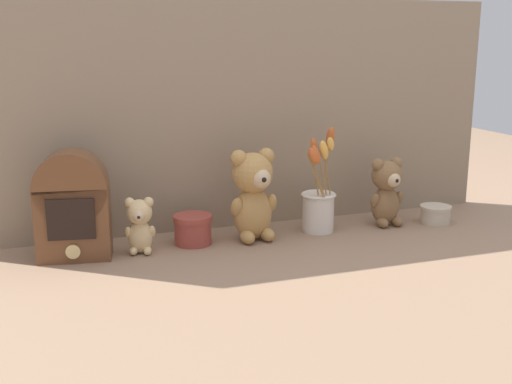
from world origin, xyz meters
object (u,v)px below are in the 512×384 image
object	(u,v)px
teddy_bear_medium	(387,190)
decorative_tin_tall	(435,214)
teddy_bear_large	(253,193)
teddy_bear_small	(140,224)
vintage_radio	(73,205)
flower_vase	(319,203)
decorative_tin_short	(193,229)

from	to	relation	value
teddy_bear_medium	decorative_tin_tall	world-z (taller)	teddy_bear_medium
teddy_bear_medium	teddy_bear_large	bearing A→B (deg)	-179.45
teddy_bear_small	teddy_bear_medium	bearing A→B (deg)	1.20
teddy_bear_large	vintage_radio	world-z (taller)	vintage_radio
vintage_radio	decorative_tin_tall	xyz separation A→B (m)	(1.03, -0.03, -0.11)
teddy_bear_large	flower_vase	bearing A→B (deg)	2.64
teddy_bear_medium	teddy_bear_small	size ratio (longest dim) A/B	1.37
decorative_tin_short	decorative_tin_tall	bearing A→B (deg)	-3.61
vintage_radio	decorative_tin_tall	world-z (taller)	vintage_radio
teddy_bear_large	decorative_tin_short	distance (m)	0.19
teddy_bear_large	teddy_bear_small	world-z (taller)	teddy_bear_large
teddy_bear_small	vintage_radio	world-z (taller)	vintage_radio
flower_vase	vintage_radio	bearing A→B (deg)	-179.75
decorative_tin_tall	teddy_bear_medium	bearing A→B (deg)	168.10
teddy_bear_small	decorative_tin_short	world-z (taller)	teddy_bear_small
teddy_bear_medium	decorative_tin_tall	distance (m)	0.17
teddy_bear_large	decorative_tin_short	xyz separation A→B (m)	(-0.16, 0.02, -0.09)
teddy_bear_medium	teddy_bear_small	distance (m)	0.72
flower_vase	decorative_tin_tall	size ratio (longest dim) A/B	3.22
flower_vase	vintage_radio	xyz separation A→B (m)	(-0.67, -0.00, 0.05)
flower_vase	decorative_tin_tall	bearing A→B (deg)	-5.79
flower_vase	decorative_tin_short	xyz separation A→B (m)	(-0.36, 0.01, -0.04)
decorative_tin_tall	decorative_tin_short	distance (m)	0.73
teddy_bear_small	decorative_tin_short	xyz separation A→B (m)	(0.14, 0.03, -0.04)
decorative_tin_tall	decorative_tin_short	size ratio (longest dim) A/B	0.88
teddy_bear_medium	decorative_tin_tall	xyz separation A→B (m)	(0.15, -0.03, -0.08)
decorative_tin_short	teddy_bear_small	bearing A→B (deg)	-168.52
teddy_bear_medium	decorative_tin_short	xyz separation A→B (m)	(-0.58, 0.01, -0.06)
vintage_radio	decorative_tin_tall	distance (m)	1.04
teddy_bear_small	decorative_tin_tall	size ratio (longest dim) A/B	1.59
teddy_bear_large	decorative_tin_short	world-z (taller)	teddy_bear_large
teddy_bear_medium	vintage_radio	world-z (taller)	vintage_radio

